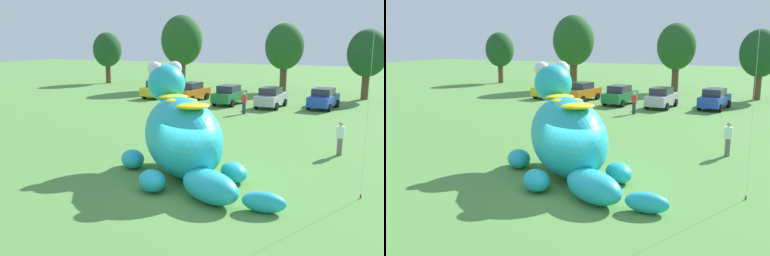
# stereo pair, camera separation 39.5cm
# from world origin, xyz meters

# --- Properties ---
(ground_plane) EXTENTS (160.00, 160.00, 0.00)m
(ground_plane) POSITION_xyz_m (0.00, 0.00, 0.00)
(ground_plane) COLOR #568E42
(giant_inflatable_creature) EXTENTS (8.47, 7.03, 4.71)m
(giant_inflatable_creature) POSITION_xyz_m (-1.06, 1.56, 1.72)
(giant_inflatable_creature) COLOR #23B2C6
(giant_inflatable_creature) RESTS_ON ground
(car_yellow) EXTENTS (2.28, 4.26, 1.72)m
(car_yellow) POSITION_xyz_m (-13.97, 22.54, 0.86)
(car_yellow) COLOR yellow
(car_yellow) RESTS_ON ground
(car_orange) EXTENTS (2.36, 4.29, 1.72)m
(car_orange) POSITION_xyz_m (-10.23, 22.16, 0.86)
(car_orange) COLOR orange
(car_orange) RESTS_ON ground
(car_green) EXTENTS (2.19, 4.22, 1.72)m
(car_green) POSITION_xyz_m (-6.18, 21.30, 0.86)
(car_green) COLOR #1E7238
(car_green) RESTS_ON ground
(car_silver) EXTENTS (2.07, 4.17, 1.72)m
(car_silver) POSITION_xyz_m (-2.41, 21.22, 0.86)
(car_silver) COLOR #B7BABF
(car_silver) RESTS_ON ground
(car_blue) EXTENTS (2.28, 4.26, 1.72)m
(car_blue) POSITION_xyz_m (1.72, 22.41, 0.86)
(car_blue) COLOR #2347B7
(car_blue) RESTS_ON ground
(tree_far_left) EXTENTS (3.66, 3.66, 6.49)m
(tree_far_left) POSITION_xyz_m (-26.90, 32.23, 4.24)
(tree_far_left) COLOR brown
(tree_far_left) RESTS_ON ground
(tree_left) EXTENTS (4.68, 4.68, 8.31)m
(tree_left) POSITION_xyz_m (-15.24, 30.26, 5.43)
(tree_left) COLOR brown
(tree_left) RESTS_ON ground
(tree_mid_left) EXTENTS (4.14, 4.14, 7.36)m
(tree_mid_left) POSITION_xyz_m (-4.17, 32.89, 4.81)
(tree_mid_left) COLOR brown
(tree_mid_left) RESTS_ON ground
(tree_centre_left) EXTENTS (3.73, 3.73, 6.62)m
(tree_centre_left) POSITION_xyz_m (4.43, 29.88, 4.33)
(tree_centre_left) COLOR brown
(tree_centre_left) RESTS_ON ground
(spectator_near_inflatable) EXTENTS (0.38, 0.26, 1.71)m
(spectator_near_inflatable) POSITION_xyz_m (-3.46, 17.22, 0.85)
(spectator_near_inflatable) COLOR #2D334C
(spectator_near_inflatable) RESTS_ON ground
(spectator_mid_field) EXTENTS (0.38, 0.26, 1.71)m
(spectator_mid_field) POSITION_xyz_m (4.70, 7.69, 0.85)
(spectator_mid_field) COLOR #726656
(spectator_mid_field) RESTS_ON ground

